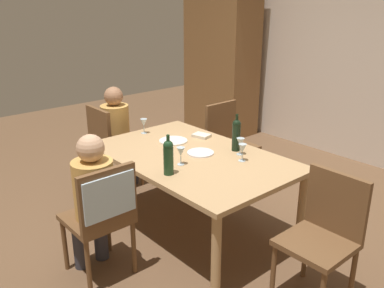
% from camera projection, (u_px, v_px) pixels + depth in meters
% --- Properties ---
extents(ground_plane, '(10.00, 10.00, 0.00)m').
position_uv_depth(ground_plane, '(192.00, 228.00, 3.83)').
color(ground_plane, brown).
extents(rear_room_partition, '(6.40, 0.12, 2.70)m').
position_uv_depth(rear_room_partition, '(362.00, 54.00, 5.07)').
color(rear_room_partition, beige).
rests_on(rear_room_partition, ground_plane).
extents(armoire_cabinet, '(1.18, 0.62, 2.18)m').
position_uv_depth(armoire_cabinet, '(221.00, 60.00, 6.29)').
color(armoire_cabinet, brown).
rests_on(armoire_cabinet, ground_plane).
extents(dining_table, '(1.77, 1.12, 0.73)m').
position_uv_depth(dining_table, '(192.00, 163.00, 3.60)').
color(dining_table, tan).
rests_on(dining_table, ground_plane).
extents(chair_left_end, '(0.44, 0.44, 0.92)m').
position_uv_depth(chair_left_end, '(109.00, 141.00, 4.49)').
color(chair_left_end, brown).
rests_on(chair_left_end, ground_plane).
extents(chair_near, '(0.46, 0.44, 0.92)m').
position_uv_depth(chair_near, '(104.00, 208.00, 2.96)').
color(chair_near, brown).
rests_on(chair_near, ground_plane).
extents(chair_far_left, '(0.44, 0.44, 0.92)m').
position_uv_depth(chair_far_left, '(228.00, 139.00, 4.57)').
color(chair_far_left, brown).
rests_on(chair_far_left, ground_plane).
extents(chair_right_end, '(0.44, 0.44, 0.92)m').
position_uv_depth(chair_right_end, '(325.00, 230.00, 2.80)').
color(chair_right_end, brown).
rests_on(chair_right_end, ground_plane).
extents(person_woman_host, '(0.30, 0.35, 1.12)m').
position_uv_depth(person_woman_host, '(118.00, 129.00, 4.52)').
color(person_woman_host, '#33333D').
rests_on(person_woman_host, ground_plane).
extents(person_man_bearded, '(0.34, 0.30, 1.12)m').
position_uv_depth(person_man_bearded, '(93.00, 194.00, 3.04)').
color(person_man_bearded, '#33333D').
rests_on(person_man_bearded, ground_plane).
extents(wine_bottle_tall_green, '(0.08, 0.08, 0.32)m').
position_uv_depth(wine_bottle_tall_green, '(168.00, 156.00, 3.15)').
color(wine_bottle_tall_green, '#19381E').
rests_on(wine_bottle_tall_green, dining_table).
extents(wine_bottle_dark_red, '(0.07, 0.07, 0.33)m').
position_uv_depth(wine_bottle_dark_red, '(236.00, 134.00, 3.63)').
color(wine_bottle_dark_red, black).
rests_on(wine_bottle_dark_red, dining_table).
extents(wine_glass_near_left, '(0.07, 0.07, 0.15)m').
position_uv_depth(wine_glass_near_left, '(181.00, 152.00, 3.34)').
color(wine_glass_near_left, silver).
rests_on(wine_glass_near_left, dining_table).
extents(wine_glass_centre, '(0.07, 0.07, 0.15)m').
position_uv_depth(wine_glass_centre, '(242.00, 149.00, 3.41)').
color(wine_glass_centre, silver).
rests_on(wine_glass_centre, dining_table).
extents(wine_glass_near_right, '(0.07, 0.07, 0.15)m').
position_uv_depth(wine_glass_near_right, '(240.00, 143.00, 3.55)').
color(wine_glass_near_right, silver).
rests_on(wine_glass_near_right, dining_table).
extents(wine_glass_far, '(0.07, 0.07, 0.15)m').
position_uv_depth(wine_glass_far, '(144.00, 123.00, 4.11)').
color(wine_glass_far, silver).
rests_on(wine_glass_far, dining_table).
extents(dinner_plate_host, '(0.23, 0.23, 0.01)m').
position_uv_depth(dinner_plate_host, '(200.00, 153.00, 3.61)').
color(dinner_plate_host, white).
rests_on(dinner_plate_host, dining_table).
extents(dinner_plate_guest_left, '(0.27, 0.27, 0.01)m').
position_uv_depth(dinner_plate_guest_left, '(173.00, 141.00, 3.91)').
color(dinner_plate_guest_left, white).
rests_on(dinner_plate_guest_left, dining_table).
extents(folded_napkin, '(0.18, 0.15, 0.03)m').
position_uv_depth(folded_napkin, '(202.00, 136.00, 4.02)').
color(folded_napkin, beige).
rests_on(folded_napkin, dining_table).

